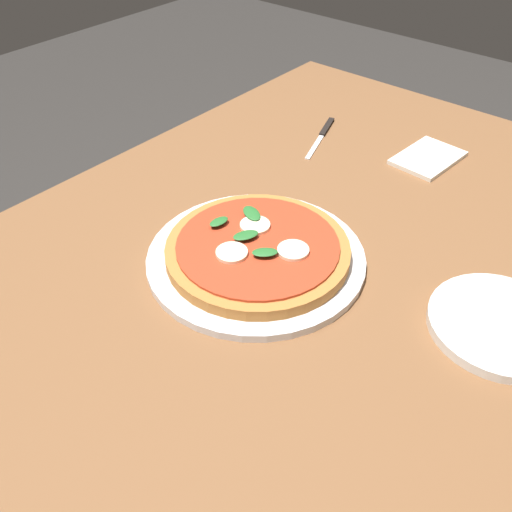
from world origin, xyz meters
TOP-DOWN VIEW (x-y plane):
  - dining_table at (0.00, 0.00)m, footprint 1.34×0.84m
  - serving_tray at (0.01, -0.03)m, footprint 0.31×0.31m
  - pizza at (0.01, -0.03)m, footprint 0.26×0.26m
  - plate_white at (-0.09, 0.29)m, footprint 0.18×0.18m
  - napkin at (-0.42, 0.03)m, footprint 0.14×0.10m
  - knife at (-0.38, -0.18)m, footprint 0.16×0.06m

SIDE VIEW (x-z plane):
  - dining_table at x=0.00m, z-range 0.26..0.99m
  - knife at x=-0.38m, z-range 0.73..0.74m
  - napkin at x=-0.42m, z-range 0.73..0.74m
  - serving_tray at x=0.01m, z-range 0.73..0.74m
  - plate_white at x=-0.09m, z-range 0.73..0.75m
  - pizza at x=0.01m, z-range 0.74..0.77m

